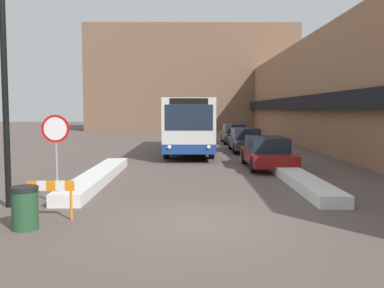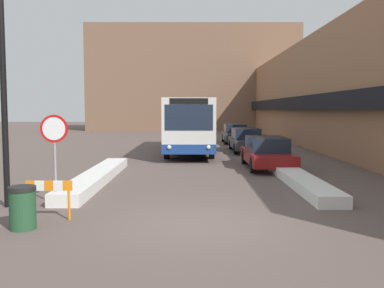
# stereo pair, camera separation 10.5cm
# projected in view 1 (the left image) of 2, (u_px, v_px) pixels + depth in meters

# --- Properties ---
(ground_plane) EXTENTS (160.00, 160.00, 0.00)m
(ground_plane) POSITION_uv_depth(u_px,v_px,m) (201.00, 223.00, 9.89)
(ground_plane) COLOR brown
(building_row_right) EXTENTS (5.50, 60.00, 7.46)m
(building_row_right) POSITION_uv_depth(u_px,v_px,m) (320.00, 95.00, 33.56)
(building_row_right) COLOR #996B4C
(building_row_right) RESTS_ON ground_plane
(building_backdrop_far) EXTENTS (26.00, 8.00, 12.87)m
(building_backdrop_far) POSITION_uv_depth(u_px,v_px,m) (192.00, 79.00, 54.80)
(building_backdrop_far) COLOR brown
(building_backdrop_far) RESTS_ON ground_plane
(snow_bank_left) EXTENTS (0.90, 8.50, 0.36)m
(snow_bank_left) POSITION_uv_depth(u_px,v_px,m) (98.00, 176.00, 15.55)
(snow_bank_left) COLOR silver
(snow_bank_left) RESTS_ON ground_plane
(snow_bank_right) EXTENTS (0.90, 8.88, 0.35)m
(snow_bank_right) POSITION_uv_depth(u_px,v_px,m) (295.00, 177.00, 15.58)
(snow_bank_right) COLOR silver
(snow_bank_right) RESTS_ON ground_plane
(city_bus) EXTENTS (2.66, 11.32, 3.19)m
(city_bus) POSITION_uv_depth(u_px,v_px,m) (189.00, 124.00, 26.00)
(city_bus) COLOR silver
(city_bus) RESTS_ON ground_plane
(parked_car_front) EXTENTS (1.87, 4.68, 1.39)m
(parked_car_front) POSITION_uv_depth(u_px,v_px,m) (267.00, 152.00, 19.08)
(parked_car_front) COLOR maroon
(parked_car_front) RESTS_ON ground_plane
(parked_car_middle) EXTENTS (1.79, 4.81, 1.45)m
(parked_car_middle) POSITION_uv_depth(u_px,v_px,m) (245.00, 140.00, 26.54)
(parked_car_middle) COLOR #38383D
(parked_car_middle) RESTS_ON ground_plane
(parked_car_back) EXTENTS (1.82, 4.40, 1.48)m
(parked_car_back) POSITION_uv_depth(u_px,v_px,m) (234.00, 134.00, 33.23)
(parked_car_back) COLOR #38383D
(parked_car_back) RESTS_ON ground_plane
(stop_sign) EXTENTS (0.76, 0.08, 2.48)m
(stop_sign) POSITION_uv_depth(u_px,v_px,m) (56.00, 140.00, 11.64)
(stop_sign) COLOR gray
(stop_sign) RESTS_ON ground_plane
(street_lamp) EXTENTS (1.46, 0.36, 6.92)m
(street_lamp) POSITION_uv_depth(u_px,v_px,m) (14.00, 47.00, 11.16)
(street_lamp) COLOR black
(street_lamp) RESTS_ON ground_plane
(trash_bin) EXTENTS (0.59, 0.59, 0.95)m
(trash_bin) POSITION_uv_depth(u_px,v_px,m) (25.00, 208.00, 9.32)
(trash_bin) COLOR #234C2D
(trash_bin) RESTS_ON ground_plane
(construction_barricade) EXTENTS (1.10, 0.06, 0.94)m
(construction_barricade) POSITION_uv_depth(u_px,v_px,m) (51.00, 192.00, 10.10)
(construction_barricade) COLOR orange
(construction_barricade) RESTS_ON ground_plane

